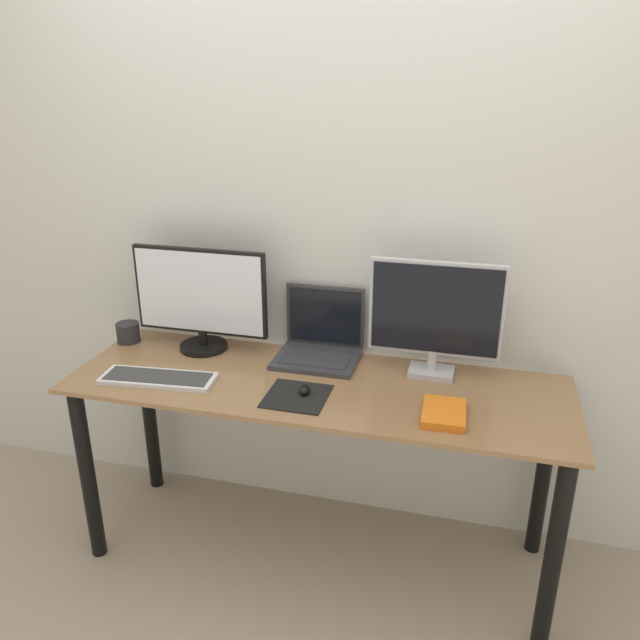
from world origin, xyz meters
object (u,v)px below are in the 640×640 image
(laptop, at_px, (320,341))
(monitor_right, at_px, (435,314))
(keyboard, at_px, (158,378))
(book, at_px, (444,413))
(mug, at_px, (128,332))
(mouse, at_px, (305,390))
(monitor_left, at_px, (200,298))

(laptop, bearing_deg, monitor_right, -6.56)
(keyboard, xyz_separation_m, book, (1.03, 0.00, 0.00))
(keyboard, xyz_separation_m, mug, (-0.30, 0.29, 0.03))
(monitor_right, relative_size, keyboard, 1.11)
(monitor_right, bearing_deg, keyboard, -162.10)
(mouse, height_order, book, mouse)
(monitor_left, xyz_separation_m, keyboard, (-0.04, -0.31, -0.21))
(mouse, xyz_separation_m, book, (0.48, -0.03, -0.01))
(keyboard, height_order, mouse, mouse)
(monitor_left, bearing_deg, mouse, -28.72)
(mug, bearing_deg, book, -12.46)
(monitor_left, relative_size, book, 2.83)
(book, bearing_deg, monitor_right, 102.84)
(laptop, bearing_deg, mug, -175.31)
(monitor_right, distance_m, mug, 1.27)
(mouse, bearing_deg, book, -3.48)
(laptop, bearing_deg, monitor_left, -173.90)
(monitor_left, height_order, mug, monitor_left)
(monitor_left, relative_size, keyboard, 1.28)
(laptop, relative_size, mug, 3.39)
(mouse, relative_size, mug, 0.62)
(monitor_right, bearing_deg, book, -77.16)
(monitor_right, bearing_deg, mug, -179.28)
(keyboard, bearing_deg, book, 0.07)
(book, height_order, mug, mug)
(mouse, relative_size, book, 0.30)
(mouse, bearing_deg, mug, 162.65)
(monitor_right, relative_size, mug, 5.07)
(laptop, relative_size, keyboard, 0.74)
(mug, bearing_deg, monitor_left, 2.68)
(mouse, bearing_deg, keyboard, -176.82)
(keyboard, bearing_deg, monitor_right, 17.90)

